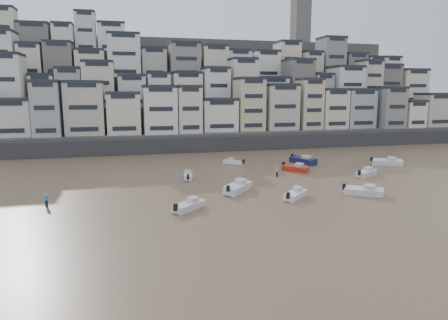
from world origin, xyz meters
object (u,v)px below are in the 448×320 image
object	(u,v)px
boat_j	(189,204)
boat_i	(303,159)
person_blue	(46,200)
person_pink	(277,172)
boat_f	(188,175)
boat_e	(295,167)
boat_a	(295,193)
boat_b	(364,190)
boat_c	(238,186)
boat_d	(366,172)
boat_g	(387,161)
boat_h	(234,161)

from	to	relation	value
boat_j	boat_i	bearing A→B (deg)	2.04
person_blue	person_pink	world-z (taller)	same
boat_f	person_blue	distance (m)	22.63
boat_e	boat_a	bearing A→B (deg)	-60.82
boat_b	person_blue	xyz separation A→B (m)	(-41.38, 4.79, 0.12)
boat_c	boat_f	xyz separation A→B (m)	(-5.53, 10.19, -0.26)
boat_f	boat_j	world-z (taller)	boat_j
boat_a	boat_e	world-z (taller)	boat_e
boat_e	boat_i	distance (m)	8.29
boat_d	boat_f	xyz separation A→B (m)	(-29.61, 5.10, -0.13)
boat_e	person_blue	bearing A→B (deg)	-108.19
boat_a	boat_g	world-z (taller)	boat_g
boat_b	boat_c	distance (m)	17.38
boat_a	boat_j	bearing A→B (deg)	143.26
boat_j	boat_h	bearing A→B (deg)	22.98
boat_d	boat_c	bearing A→B (deg)	160.29
boat_b	boat_i	distance (m)	24.77
boat_f	boat_i	size ratio (longest dim) A/B	0.69
boat_e	boat_i	bearing A→B (deg)	108.94
boat_e	boat_c	bearing A→B (deg)	-86.76
boat_d	boat_h	xyz separation A→B (m)	(-18.84, 15.83, -0.13)
boat_e	boat_g	xyz separation A→B (m)	(19.48, 0.85, 0.10)
person_blue	boat_j	bearing A→B (deg)	-18.52
boat_d	boat_g	xyz separation A→B (m)	(9.57, 7.55, 0.08)
boat_f	person_pink	world-z (taller)	person_pink
boat_a	boat_b	size ratio (longest dim) A/B	0.93
boat_e	boat_f	bearing A→B (deg)	-121.88
boat_j	person_blue	size ratio (longest dim) A/B	2.94
boat_j	person_pink	distance (m)	23.11
boat_a	boat_g	bearing A→B (deg)	-9.89
boat_h	person_blue	world-z (taller)	person_blue
boat_a	boat_f	xyz separation A→B (m)	(-12.02, 15.41, -0.08)
person_blue	person_pink	bearing A→B (deg)	15.50
boat_f	boat_j	size ratio (longest dim) A/B	0.89
person_blue	boat_e	bearing A→B (deg)	18.35
boat_d	person_blue	size ratio (longest dim) A/B	3.14
boat_c	boat_j	bearing A→B (deg)	171.50
boat_j	boat_d	bearing A→B (deg)	-20.93
boat_h	boat_i	world-z (taller)	boat_i
boat_g	boat_b	bearing A→B (deg)	-105.33
boat_b	boat_h	size ratio (longest dim) A/B	1.22
boat_b	boat_i	size ratio (longest dim) A/B	0.85
boat_e	boat_h	distance (m)	12.77
boat_e	person_pink	size ratio (longest dim) A/B	3.02
boat_b	boat_e	xyz separation A→B (m)	(-2.14, 17.81, -0.04)
boat_d	boat_e	bearing A→B (deg)	114.27
boat_e	person_pink	world-z (taller)	person_pink
boat_c	boat_f	size ratio (longest dim) A/B	1.43
boat_e	boat_h	xyz separation A→B (m)	(-8.93, 9.13, -0.10)
boat_a	boat_i	bearing A→B (deg)	19.35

